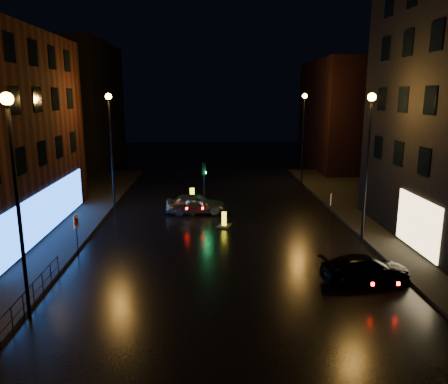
{
  "coord_description": "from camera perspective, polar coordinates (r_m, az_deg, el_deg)",
  "views": [
    {
      "loc": [
        -1.09,
        -17.39,
        8.3
      ],
      "look_at": [
        -0.04,
        7.09,
        2.8
      ],
      "focal_mm": 35.0,
      "sensor_mm": 36.0,
      "label": 1
    }
  ],
  "objects": [
    {
      "name": "road_sign_left",
      "position": [
        24.18,
        -18.75,
        -4.13
      ],
      "size": [
        0.12,
        0.52,
        2.13
      ],
      "rotation": [
        0.0,
        0.0,
        -0.12
      ],
      "color": "black",
      "rests_on": "ground"
    },
    {
      "name": "pavement_right",
      "position": [
        30.66,
        27.22,
        -4.35
      ],
      "size": [
        12.0,
        44.0,
        0.15
      ],
      "primitive_type": "cube",
      "color": "black",
      "rests_on": "ground"
    },
    {
      "name": "building_far_right",
      "position": [
        52.0,
        15.79,
        9.65
      ],
      "size": [
        8.0,
        14.0,
        12.0
      ],
      "primitive_type": "cube",
      "color": "black",
      "rests_on": "ground"
    },
    {
      "name": "street_lamp_lnear",
      "position": [
        17.01,
        -25.67,
        2.13
      ],
      "size": [
        0.44,
        0.44,
        8.37
      ],
      "color": "black",
      "rests_on": "ground"
    },
    {
      "name": "ground",
      "position": [
        19.3,
        1.05,
        -12.82
      ],
      "size": [
        120.0,
        120.0,
        0.0
      ],
      "primitive_type": "plane",
      "color": "black",
      "rests_on": "ground"
    },
    {
      "name": "traffic_signal",
      "position": [
        32.34,
        -2.58,
        -1.31
      ],
      "size": [
        1.4,
        2.4,
        3.45
      ],
      "color": "black",
      "rests_on": "ground"
    },
    {
      "name": "silver_hatchback",
      "position": [
        31.09,
        -3.74,
        -1.51
      ],
      "size": [
        4.19,
        1.74,
        1.42
      ],
      "primitive_type": "imported",
      "rotation": [
        0.0,
        0.0,
        1.59
      ],
      "color": "#94969B",
      "rests_on": "ground"
    },
    {
      "name": "building_far_left",
      "position": [
        54.48,
        -18.68,
        10.63
      ],
      "size": [
        8.0,
        16.0,
        14.0
      ],
      "primitive_type": "cube",
      "color": "black",
      "rests_on": "ground"
    },
    {
      "name": "street_lamp_rnear",
      "position": [
        25.17,
        18.33,
        5.77
      ],
      "size": [
        0.44,
        0.44,
        8.37
      ],
      "color": "black",
      "rests_on": "ground"
    },
    {
      "name": "bollard_near",
      "position": [
        28.0,
        0.02,
        -4.14
      ],
      "size": [
        1.07,
        1.3,
        0.98
      ],
      "rotation": [
        0.0,
        0.0,
        -0.34
      ],
      "color": "black",
      "rests_on": "ground"
    },
    {
      "name": "street_lamp_rfar",
      "position": [
        40.47,
        10.35,
        8.57
      ],
      "size": [
        0.44,
        0.44,
        8.37
      ],
      "color": "black",
      "rests_on": "ground"
    },
    {
      "name": "guard_railing",
      "position": [
        19.33,
        -23.68,
        -11.51
      ],
      "size": [
        0.05,
        6.04,
        1.0
      ],
      "color": "black",
      "rests_on": "ground"
    },
    {
      "name": "street_lamp_lfar",
      "position": [
        32.21,
        -14.6,
        7.37
      ],
      "size": [
        0.44,
        0.44,
        8.37
      ],
      "color": "black",
      "rests_on": "ground"
    },
    {
      "name": "dark_sedan",
      "position": [
        21.03,
        18.01,
        -9.49
      ],
      "size": [
        4.28,
        2.2,
        1.19
      ],
      "primitive_type": "imported",
      "rotation": [
        0.0,
        0.0,
        1.71
      ],
      "color": "black",
      "rests_on": "ground"
    },
    {
      "name": "road_sign_right",
      "position": [
        28.55,
        13.76,
        -1.31
      ],
      "size": [
        0.22,
        0.5,
        2.13
      ],
      "rotation": [
        0.0,
        0.0,
        2.78
      ],
      "color": "black",
      "rests_on": "ground"
    },
    {
      "name": "bollard_far",
      "position": [
        33.99,
        -4.17,
        -1.06
      ],
      "size": [
        1.14,
        1.52,
        1.21
      ],
      "rotation": [
        0.0,
        0.0,
        0.18
      ],
      "color": "black",
      "rests_on": "ground"
    }
  ]
}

